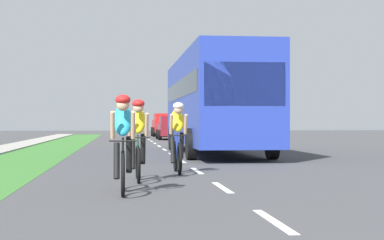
{
  "coord_description": "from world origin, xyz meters",
  "views": [
    {
      "loc": [
        -1.75,
        -1.78,
        1.15
      ],
      "look_at": [
        0.78,
        20.79,
        1.22
      ],
      "focal_mm": 58.62,
      "sensor_mm": 36.0,
      "label": 1
    }
  ],
  "objects_px": {
    "cyclist_distant": "(178,137)",
    "sedan_maroon": "(172,128)",
    "cyclist_lead": "(123,143)",
    "cyclist_trailing": "(138,139)",
    "bus_blue": "(214,99)",
    "suv_red": "(165,124)"
  },
  "relations": [
    {
      "from": "cyclist_lead",
      "to": "bus_blue",
      "type": "relative_size",
      "value": 0.15
    },
    {
      "from": "cyclist_lead",
      "to": "cyclist_distant",
      "type": "height_order",
      "value": "same"
    },
    {
      "from": "cyclist_trailing",
      "to": "suv_red",
      "type": "bearing_deg",
      "value": 85.19
    },
    {
      "from": "cyclist_lead",
      "to": "cyclist_trailing",
      "type": "bearing_deg",
      "value": 81.93
    },
    {
      "from": "bus_blue",
      "to": "suv_red",
      "type": "xyz_separation_m",
      "value": [
        0.1,
        26.71,
        -1.03
      ]
    },
    {
      "from": "cyclist_distant",
      "to": "bus_blue",
      "type": "relative_size",
      "value": 0.15
    },
    {
      "from": "bus_blue",
      "to": "sedan_maroon",
      "type": "height_order",
      "value": "bus_blue"
    },
    {
      "from": "cyclist_lead",
      "to": "cyclist_trailing",
      "type": "height_order",
      "value": "same"
    },
    {
      "from": "suv_red",
      "to": "sedan_maroon",
      "type": "bearing_deg",
      "value": -91.1
    },
    {
      "from": "cyclist_lead",
      "to": "cyclist_distant",
      "type": "xyz_separation_m",
      "value": [
        1.22,
        3.83,
        0.0
      ]
    },
    {
      "from": "sedan_maroon",
      "to": "suv_red",
      "type": "height_order",
      "value": "suv_red"
    },
    {
      "from": "cyclist_distant",
      "to": "sedan_maroon",
      "type": "height_order",
      "value": "cyclist_distant"
    },
    {
      "from": "bus_blue",
      "to": "cyclist_trailing",
      "type": "bearing_deg",
      "value": -106.28
    },
    {
      "from": "sedan_maroon",
      "to": "cyclist_trailing",
      "type": "bearing_deg",
      "value": -95.93
    },
    {
      "from": "cyclist_lead",
      "to": "cyclist_trailing",
      "type": "distance_m",
      "value": 2.1
    },
    {
      "from": "bus_blue",
      "to": "suv_red",
      "type": "relative_size",
      "value": 2.47
    },
    {
      "from": "cyclist_distant",
      "to": "sedan_maroon",
      "type": "relative_size",
      "value": 0.4
    },
    {
      "from": "bus_blue",
      "to": "suv_red",
      "type": "distance_m",
      "value": 26.73
    },
    {
      "from": "cyclist_lead",
      "to": "sedan_maroon",
      "type": "distance_m",
      "value": 30.63
    },
    {
      "from": "cyclist_trailing",
      "to": "suv_red",
      "type": "relative_size",
      "value": 0.37
    },
    {
      "from": "cyclist_lead",
      "to": "cyclist_trailing",
      "type": "xyz_separation_m",
      "value": [
        0.29,
        2.08,
        0.0
      ]
    },
    {
      "from": "cyclist_trailing",
      "to": "sedan_maroon",
      "type": "relative_size",
      "value": 0.4
    }
  ]
}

